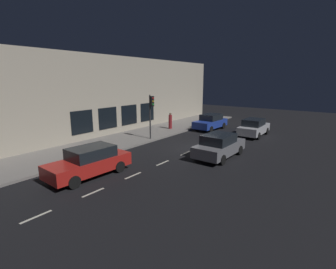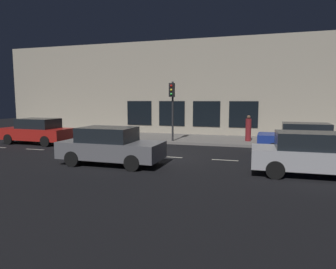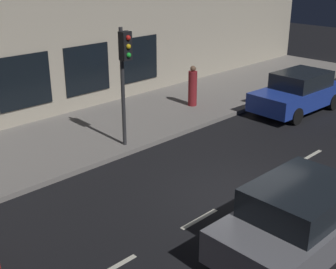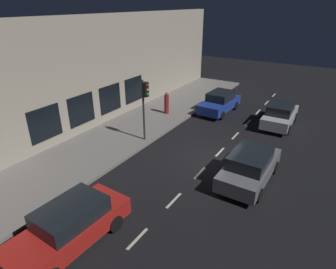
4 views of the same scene
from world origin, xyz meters
name	(u,v)px [view 3 (image 3 of 4)]	position (x,y,z in m)	size (l,w,h in m)	color
ground_plane	(241,196)	(0.00, 0.00, 0.00)	(60.00, 60.00, 0.00)	black
sidewalk	(96,131)	(6.25, 0.00, 0.07)	(4.50, 32.00, 0.15)	gray
building_facade	(48,22)	(8.80, 0.00, 3.58)	(0.65, 32.00, 7.18)	#B2A893
lane_centre_line	(263,183)	(0.00, -1.00, 0.00)	(0.12, 27.20, 0.01)	beige
traffic_light	(124,63)	(4.37, 0.14, 2.80)	(0.46, 0.32, 3.70)	#2D2D30
parked_car_1	(303,217)	(-2.26, 0.99, 0.79)	(2.01, 4.36, 1.58)	slate
parked_car_2	(298,92)	(2.61, -7.17, 0.79)	(2.02, 4.30, 1.58)	#1E389E
pedestrian_0	(193,87)	(5.76, -4.43, 0.90)	(0.49, 0.49, 1.62)	maroon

